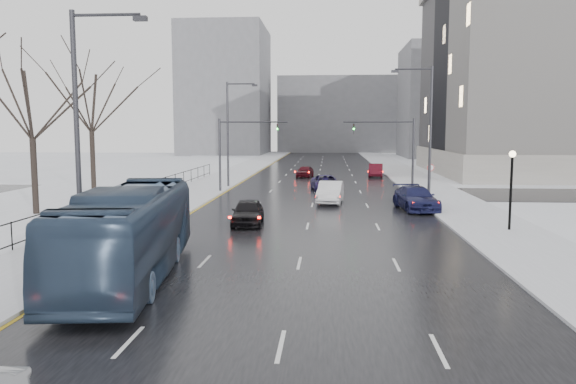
% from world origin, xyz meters
% --- Properties ---
extents(road, '(16.00, 150.00, 0.04)m').
position_xyz_m(road, '(0.00, 60.00, 0.02)').
color(road, black).
rests_on(road, ground).
extents(cross_road, '(130.00, 10.00, 0.04)m').
position_xyz_m(cross_road, '(0.00, 48.00, 0.02)').
color(cross_road, black).
rests_on(cross_road, ground).
extents(sidewalk_left, '(5.00, 150.00, 0.16)m').
position_xyz_m(sidewalk_left, '(-10.50, 60.00, 0.08)').
color(sidewalk_left, silver).
rests_on(sidewalk_left, ground).
extents(sidewalk_right, '(5.00, 150.00, 0.16)m').
position_xyz_m(sidewalk_right, '(10.50, 60.00, 0.08)').
color(sidewalk_right, silver).
rests_on(sidewalk_right, ground).
extents(park_strip, '(14.00, 150.00, 0.12)m').
position_xyz_m(park_strip, '(-20.00, 60.00, 0.06)').
color(park_strip, white).
rests_on(park_strip, ground).
extents(tree_park_d, '(8.75, 8.75, 12.50)m').
position_xyz_m(tree_park_d, '(-17.80, 34.00, 0.00)').
color(tree_park_d, black).
rests_on(tree_park_d, ground).
extents(tree_park_e, '(9.45, 9.45, 13.50)m').
position_xyz_m(tree_park_e, '(-18.20, 44.00, 0.00)').
color(tree_park_e, black).
rests_on(tree_park_e, ground).
extents(iron_fence, '(0.06, 70.00, 1.30)m').
position_xyz_m(iron_fence, '(-13.00, 30.00, 0.91)').
color(iron_fence, black).
rests_on(iron_fence, sidewalk_left).
extents(streetlight_r_mid, '(2.95, 0.25, 10.00)m').
position_xyz_m(streetlight_r_mid, '(8.17, 40.00, 5.62)').
color(streetlight_r_mid, '#2D2D33').
rests_on(streetlight_r_mid, ground).
extents(streetlight_l_near, '(2.95, 0.25, 10.00)m').
position_xyz_m(streetlight_l_near, '(-8.17, 20.00, 5.62)').
color(streetlight_l_near, '#2D2D33').
rests_on(streetlight_l_near, ground).
extents(streetlight_l_far, '(2.95, 0.25, 10.00)m').
position_xyz_m(streetlight_l_far, '(-8.17, 52.00, 5.62)').
color(streetlight_l_far, '#2D2D33').
rests_on(streetlight_l_far, ground).
extents(lamppost_r_mid, '(0.36, 0.36, 4.28)m').
position_xyz_m(lamppost_r_mid, '(11.00, 30.00, 2.94)').
color(lamppost_r_mid, black).
rests_on(lamppost_r_mid, sidewalk_right).
extents(mast_signal_right, '(6.10, 0.33, 6.50)m').
position_xyz_m(mast_signal_right, '(7.33, 48.00, 4.11)').
color(mast_signal_right, '#2D2D33').
rests_on(mast_signal_right, ground).
extents(mast_signal_left, '(6.10, 0.33, 6.50)m').
position_xyz_m(mast_signal_left, '(-7.33, 48.00, 4.11)').
color(mast_signal_left, '#2D2D33').
rests_on(mast_signal_left, ground).
extents(no_uturn_sign, '(0.60, 0.06, 2.70)m').
position_xyz_m(no_uturn_sign, '(9.20, 44.00, 2.30)').
color(no_uturn_sign, '#2D2D33').
rests_on(no_uturn_sign, sidewalk_right).
extents(bldg_far_right, '(24.00, 20.00, 22.00)m').
position_xyz_m(bldg_far_right, '(28.00, 115.00, 11.00)').
color(bldg_far_right, slate).
rests_on(bldg_far_right, ground).
extents(bldg_far_left, '(18.00, 22.00, 28.00)m').
position_xyz_m(bldg_far_left, '(-22.00, 125.00, 14.00)').
color(bldg_far_left, slate).
rests_on(bldg_far_left, ground).
extents(bldg_far_center, '(30.00, 18.00, 18.00)m').
position_xyz_m(bldg_far_center, '(4.00, 140.00, 9.00)').
color(bldg_far_center, slate).
rests_on(bldg_far_center, ground).
extents(bus, '(4.32, 12.53, 3.42)m').
position_xyz_m(bus, '(-6.18, 19.29, 1.75)').
color(bus, '#2C3E57').
rests_on(bus, road).
extents(sedan_center_near, '(2.01, 4.45, 1.48)m').
position_xyz_m(sedan_center_near, '(-3.50, 31.22, 0.78)').
color(sedan_center_near, black).
rests_on(sedan_center_near, road).
extents(sedan_right_near, '(2.16, 5.09, 1.63)m').
position_xyz_m(sedan_right_near, '(1.33, 41.23, 0.86)').
color(sedan_right_near, white).
rests_on(sedan_right_near, road).
extents(sedan_right_cross, '(3.00, 5.39, 1.42)m').
position_xyz_m(sedan_right_cross, '(0.94, 49.57, 0.75)').
color(sedan_right_cross, '#22194D').
rests_on(sedan_right_cross, road).
extents(sedan_right_far, '(2.98, 5.79, 1.61)m').
position_xyz_m(sedan_right_far, '(7.20, 38.09, 0.84)').
color(sedan_right_far, '#171946').
rests_on(sedan_right_far, road).
extents(sedan_center_far, '(2.15, 4.18, 1.36)m').
position_xyz_m(sedan_center_far, '(-1.57, 63.88, 0.72)').
color(sedan_center_far, '#400B13').
rests_on(sedan_center_far, road).
extents(sedan_right_distant, '(2.02, 4.71, 1.51)m').
position_xyz_m(sedan_right_distant, '(6.67, 65.18, 0.79)').
color(sedan_right_distant, '#4E0D19').
rests_on(sedan_right_distant, road).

